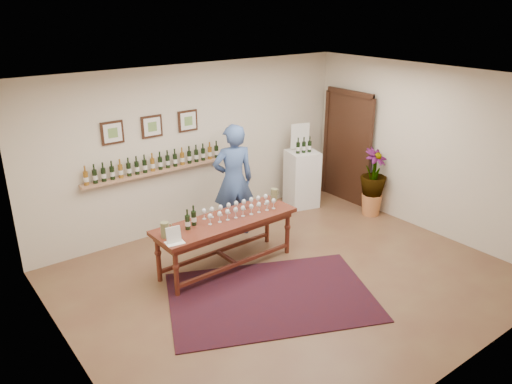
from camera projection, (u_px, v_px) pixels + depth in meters
ground at (290, 279)px, 7.16m from camera, size 6.00×6.00×0.00m
room_shell at (312, 150)px, 9.32m from camera, size 6.00×6.00×6.00m
rug at (271, 296)px, 6.73m from camera, size 3.21×2.75×0.01m
tasting_table at (226, 226)px, 7.29m from camera, size 2.20×0.75×0.77m
table_glasses at (240, 208)px, 7.40m from camera, size 1.27×0.38×0.17m
table_bottles at (191, 216)px, 6.93m from camera, size 0.33×0.21×0.33m
pitcher_left at (165, 230)px, 6.66m from camera, size 0.14×0.14×0.22m
pitcher_right at (274, 195)px, 7.87m from camera, size 0.15×0.15×0.20m
menu_card at (174, 235)px, 6.51m from camera, size 0.26×0.20×0.22m
display_pedestal at (302, 179)px, 9.56m from camera, size 0.66×0.66×1.09m
pedestal_bottles at (304, 146)px, 9.24m from camera, size 0.29×0.14×0.28m
info_sign at (300, 136)px, 9.41m from camera, size 0.37×0.12×0.52m
potted_plant at (373, 182)px, 9.10m from camera, size 0.67×0.67×1.08m
person at (233, 181)px, 8.25m from camera, size 0.80×0.64×1.91m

